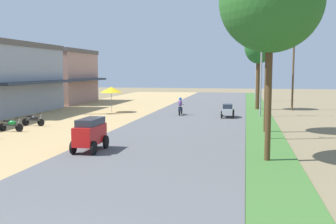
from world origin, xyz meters
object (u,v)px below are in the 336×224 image
Objects in this scene: utility_pole_near at (293,63)px; parked_motorbike_fourth at (33,119)px; median_tree_third at (259,48)px; streetlamp_near at (269,71)px; vendor_umbrella at (111,90)px; median_tree_second at (268,23)px; car_sedan_silver at (228,110)px; car_van_red at (90,133)px; parked_motorbike_third at (11,124)px; streetlamp_mid at (261,68)px; motorbike_ahead_second at (180,107)px; median_tree_nearest at (271,1)px; streetlamp_far at (256,71)px.

parked_motorbike_fourth is at bearing -140.50° from utility_pole_near.
streetlamp_near is (0.08, -19.29, -2.46)m from median_tree_third.
vendor_umbrella is 0.28× the size of median_tree_second.
streetlamp_near is at bearing -75.03° from car_sedan_silver.
median_tree_second is 3.74× the size of car_van_red.
vendor_umbrella is 1.05× the size of car_van_red.
vendor_umbrella is at bearing 144.73° from median_tree_second.
car_sedan_silver is (-2.86, 10.70, -3.44)m from streetlamp_near.
median_tree_second is (16.91, 3.32, 6.74)m from parked_motorbike_third.
parked_motorbike_fourth is at bearing 89.36° from parked_motorbike_third.
motorbike_ahead_second is (-7.27, -0.85, -3.53)m from streetlamp_mid.
utility_pole_near is (3.84, 25.33, -2.25)m from median_tree_nearest.
median_tree_third reaches higher than streetlamp_far.
parked_motorbike_fourth is 0.21× the size of median_tree_third.
median_tree_nearest is at bearing -53.66° from vendor_umbrella.
median_tree_nearest is 18.95m from streetlamp_mid.
median_tree_nearest reaches higher than parked_motorbike_fourth.
parked_motorbike_fourth is at bearing 152.77° from median_tree_nearest.
car_van_red is at bearing -116.36° from streetlamp_mid.
utility_pole_near reaches higher than motorbike_ahead_second.
car_van_red is 17.61m from motorbike_ahead_second.
median_tree_nearest is at bearing -90.53° from median_tree_third.
median_tree_third is at bearing 70.17° from car_van_red.
median_tree_nearest is at bearing -90.48° from streetlamp_far.
utility_pole_near is at bearing 34.61° from motorbike_ahead_second.
parked_motorbike_fourth is 0.75× the size of car_van_red.
streetlamp_far is at bearing 62.01° from parked_motorbike_third.
streetlamp_near reaches higher than parked_motorbike_fourth.
median_tree_second reaches higher than parked_motorbike_fourth.
streetlamp_near is 19.58m from utility_pole_near.
streetlamp_near is 0.95× the size of streetlamp_mid.
vendor_umbrella is at bearing -161.07° from utility_pole_near.
utility_pole_near is (3.61, -0.04, -1.64)m from median_tree_third.
car_van_red is at bearing -95.96° from motorbike_ahead_second.
streetlamp_mid is 1.05× the size of streetlamp_far.
streetlamp_far reaches higher than car_van_red.
utility_pole_near is at bearing 43.93° from parked_motorbike_third.
streetlamp_far is 2.95× the size of car_van_red.
parked_motorbike_fourth is 0.24× the size of streetlamp_mid.
car_sedan_silver is at bearing -107.95° from median_tree_third.
median_tree_nearest is 1.12× the size of median_tree_third.
car_sedan_silver is (-2.78, -8.58, -5.90)m from median_tree_third.
utility_pole_near is (3.52, 16.36, -2.29)m from median_tree_second.
parked_motorbike_third is 1.00× the size of motorbike_ahead_second.
car_van_red reaches higher than car_sedan_silver.
vendor_umbrella is (2.48, 13.52, 1.75)m from parked_motorbike_third.
median_tree_third reaches higher than streetlamp_near.
utility_pole_near is 3.99× the size of car_van_red.
median_tree_nearest is at bearing -90.96° from streetlamp_mid.
motorbike_ahead_second is at bearing -110.37° from streetlamp_far.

